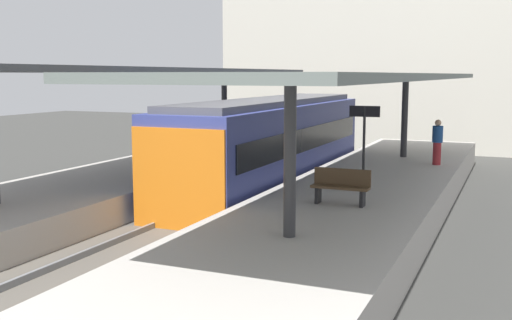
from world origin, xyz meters
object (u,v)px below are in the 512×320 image
at_px(platform_bench, 341,185).
at_px(platform_sign, 364,126).
at_px(commuter_train, 271,145).
at_px(passenger_near_bench, 437,142).

relative_size(platform_bench, platform_sign, 0.63).
height_order(commuter_train, platform_sign, commuter_train).
bearing_deg(passenger_near_bench, commuter_train, -154.51).
bearing_deg(platform_bench, commuter_train, 127.02).
xyz_separation_m(commuter_train, platform_bench, (3.92, -5.19, -0.26)).
xyz_separation_m(commuter_train, passenger_near_bench, (5.22, 2.49, 0.09)).
xyz_separation_m(platform_bench, passenger_near_bench, (1.31, 7.68, 0.35)).
bearing_deg(platform_sign, commuter_train, 155.28).
height_order(platform_bench, platform_sign, platform_sign).
distance_m(commuter_train, passenger_near_bench, 5.79).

